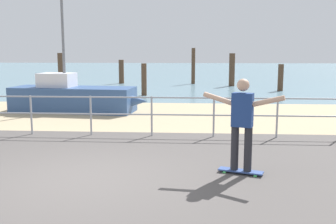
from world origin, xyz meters
TOP-DOWN VIEW (x-y plane):
  - ground_plane at (0.00, -1.00)m, footprint 24.00×10.00m
  - beach_strip at (0.00, 7.00)m, footprint 24.00×6.00m
  - sea_surface at (0.00, 35.00)m, footprint 72.00×50.00m
  - railing_fence at (-0.71, 3.60)m, footprint 12.81×0.05m
  - sailboat at (-2.23, 7.51)m, footprint 5.04×1.87m
  - skateboard at (2.82, 0.52)m, footprint 0.82×0.46m
  - skateboarder at (2.82, 0.52)m, footprint 1.39×0.57m
  - groyne_post_0 at (-5.19, 14.60)m, footprint 0.33×0.33m
  - groyne_post_1 at (-2.83, 19.56)m, footprint 0.34×0.34m
  - groyne_post_2 at (-0.46, 12.71)m, footprint 0.26×0.26m
  - groyne_post_3 at (1.91, 19.56)m, footprint 0.24×0.24m
  - groyne_post_4 at (4.27, 18.16)m, footprint 0.35×0.35m
  - groyne_post_5 at (6.64, 15.41)m, footprint 0.29×0.29m

SIDE VIEW (x-z plane):
  - ground_plane at x=0.00m, z-range -0.02..0.02m
  - beach_strip at x=0.00m, z-range -0.02..0.02m
  - sea_surface at x=0.00m, z-range -0.02..0.02m
  - skateboard at x=2.82m, z-range 0.03..0.11m
  - sailboat at x=-2.23m, z-range -2.38..3.44m
  - railing_fence at x=-0.71m, z-range 0.17..1.22m
  - groyne_post_5 at x=6.64m, z-range 0.00..1.46m
  - groyne_post_1 at x=-2.83m, z-range 0.00..1.57m
  - groyne_post_2 at x=-0.46m, z-range 0.00..1.58m
  - groyne_post_4 at x=4.27m, z-range 0.00..2.01m
  - skateboarder at x=2.82m, z-range 0.19..1.84m
  - groyne_post_0 at x=-5.19m, z-range 0.00..2.06m
  - groyne_post_3 at x=1.91m, z-range 0.00..2.34m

